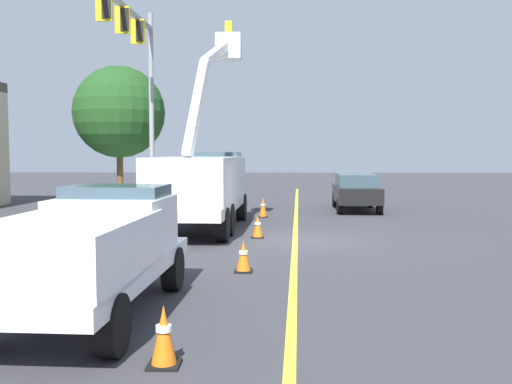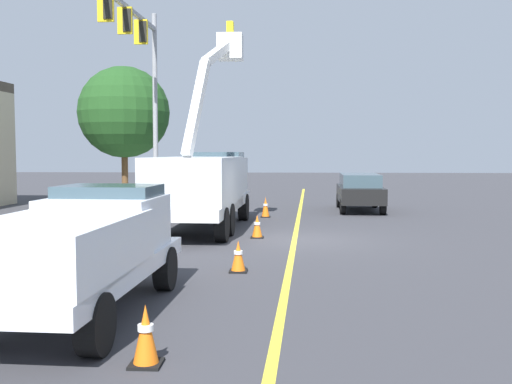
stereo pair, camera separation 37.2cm
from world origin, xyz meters
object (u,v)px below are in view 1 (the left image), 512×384
Objects in this scene: traffic_cone_leading at (164,336)px; traffic_cone_trailing at (263,207)px; utility_bucket_truck at (202,183)px; traffic_signal_mast at (138,63)px; service_pickup_truck at (90,248)px; passing_minivan at (356,189)px; traffic_cone_mid_front at (243,257)px; traffic_cone_mid_rear at (258,227)px.

traffic_cone_trailing is at bearing -3.03° from traffic_cone_leading.
traffic_signal_mast is (3.62, 3.07, 4.70)m from utility_bucket_truck.
traffic_cone_trailing reaches higher than traffic_cone_leading.
service_pickup_truck is 6.78× the size of traffic_cone_trailing.
traffic_cone_trailing is (14.67, -2.51, -0.71)m from service_pickup_truck.
traffic_cone_leading is at bearing 165.52° from passing_minivan.
passing_minivan is at bearing -43.26° from utility_bucket_truck.
traffic_signal_mast reaches higher than traffic_cone_trailing.
traffic_cone_mid_front is (5.77, -0.68, -0.03)m from traffic_cone_leading.
utility_bucket_truck is 10.98m from service_pickup_truck.
traffic_signal_mast is at bearing 90.99° from traffic_cone_trailing.
traffic_cone_mid_front is (3.61, -2.30, -0.77)m from service_pickup_truck.
passing_minivan is (17.62, -6.72, -0.15)m from service_pickup_truck.
traffic_cone_leading is at bearing 175.63° from traffic_cone_mid_rear.
traffic_cone_mid_rear is 5.84m from traffic_cone_trailing.
service_pickup_truck is 15.69m from traffic_signal_mast.
utility_bucket_truck is at bearing -139.66° from traffic_signal_mast.
utility_bucket_truck is at bearing 5.03° from traffic_cone_leading.
passing_minivan is at bearing -17.54° from traffic_cone_mid_front.
passing_minivan is at bearing -20.89° from service_pickup_truck.
traffic_cone_mid_front is 11.06m from traffic_cone_trailing.
traffic_cone_mid_front is (-14.01, 4.43, -0.62)m from passing_minivan.
utility_bucket_truck is 1.70× the size of passing_minivan.
traffic_signal_mast is (-0.09, 5.12, 5.90)m from traffic_cone_trailing.
traffic_cone_leading is at bearing 173.26° from traffic_cone_mid_front.
passing_minivan is 0.55× the size of traffic_signal_mast.
traffic_cone_mid_front is 13.42m from traffic_signal_mast.
utility_bucket_truck reaches higher than service_pickup_truck.
utility_bucket_truck is 9.16m from passing_minivan.
service_pickup_truck is at bearing 147.52° from traffic_cone_mid_front.
traffic_signal_mast is at bearing 108.03° from passing_minivan.
passing_minivan is 6.25× the size of traffic_cone_leading.
service_pickup_truck is at bearing 36.77° from traffic_cone_leading.
service_pickup_truck reaches higher than traffic_cone_leading.
utility_bucket_truck is 7.68m from traffic_cone_mid_front.
traffic_cone_mid_front is at bearing 162.46° from passing_minivan.
passing_minivan is 5.81× the size of traffic_cone_trailing.
traffic_cone_trailing is (-2.95, 4.22, -0.56)m from passing_minivan.
service_pickup_truck is at bearing 164.46° from traffic_cone_mid_rear.
traffic_signal_mast reaches higher than utility_bucket_truck.
traffic_cone_trailing is at bearing -1.08° from traffic_cone_mid_front.
traffic_cone_trailing is at bearing -28.89° from utility_bucket_truck.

